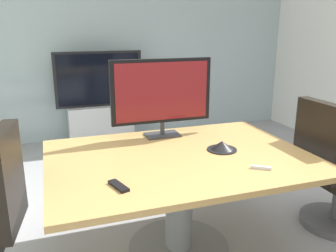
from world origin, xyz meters
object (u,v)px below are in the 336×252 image
object	(u,v)px
conference_table	(179,179)
conference_phone	(222,146)
remote_control	(119,186)
office_chair_right	(331,177)
wall_display_unit	(101,113)
tv_monitor	(162,93)

from	to	relation	value
conference_table	conference_phone	xyz separation A→B (m)	(0.34, 0.00, 0.21)
remote_control	office_chair_right	bearing A→B (deg)	-9.79
wall_display_unit	remote_control	distance (m)	3.14
tv_monitor	office_chair_right	bearing A→B (deg)	-26.01
conference_phone	remote_control	size ratio (longest dim) A/B	1.29
tv_monitor	wall_display_unit	bearing A→B (deg)	94.92
conference_table	tv_monitor	size ratio (longest dim) A/B	2.18
office_chair_right	wall_display_unit	bearing A→B (deg)	26.78
conference_table	office_chair_right	xyz separation A→B (m)	(1.28, -0.12, -0.12)
conference_table	remote_control	size ratio (longest dim) A/B	10.77
office_chair_right	remote_control	world-z (taller)	office_chair_right
wall_display_unit	remote_control	world-z (taller)	wall_display_unit
tv_monitor	wall_display_unit	world-z (taller)	tv_monitor
conference_table	remote_control	world-z (taller)	remote_control
wall_display_unit	conference_phone	bearing A→B (deg)	-79.61
office_chair_right	conference_table	bearing A→B (deg)	84.67
conference_phone	tv_monitor	bearing A→B (deg)	122.31
conference_table	remote_control	xyz separation A→B (m)	(-0.51, -0.37, 0.19)
tv_monitor	remote_control	distance (m)	1.07
wall_display_unit	conference_table	bearing A→B (deg)	-86.59
office_chair_right	tv_monitor	xyz separation A→B (m)	(-1.25, 0.61, 0.66)
tv_monitor	wall_display_unit	distance (m)	2.35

